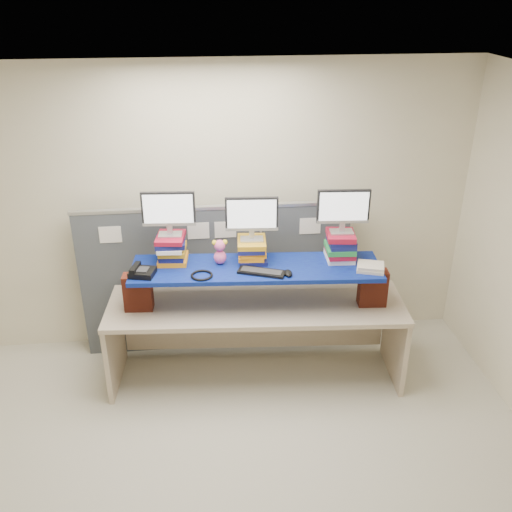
{
  "coord_description": "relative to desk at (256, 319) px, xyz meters",
  "views": [
    {
      "loc": [
        -0.15,
        -3.1,
        3.42
      ],
      "look_at": [
        0.33,
        1.23,
        1.27
      ],
      "focal_mm": 40.0,
      "sensor_mm": 36.0,
      "label": 1
    }
  ],
  "objects": [
    {
      "name": "book_stack_center",
      "position": [
        -0.02,
        0.12,
        0.63
      ],
      "size": [
        0.26,
        0.31,
        0.2
      ],
      "color": "navy",
      "rests_on": "blue_board"
    },
    {
      "name": "keyboard",
      "position": [
        0.03,
        -0.13,
        0.54
      ],
      "size": [
        0.42,
        0.27,
        0.03
      ],
      "rotation": [
        0.0,
        0.0,
        -0.37
      ],
      "color": "black",
      "rests_on": "blue_board"
    },
    {
      "name": "monitor_left",
      "position": [
        -0.72,
        0.17,
        1.01
      ],
      "size": [
        0.45,
        0.14,
        0.39
      ],
      "rotation": [
        0.0,
        0.0,
        -0.07
      ],
      "color": "#A7A8AC",
      "rests_on": "book_stack_left"
    },
    {
      "name": "cubicle_partition",
      "position": [
        -0.33,
        0.55,
        0.13
      ],
      "size": [
        2.6,
        0.06,
        1.53
      ],
      "color": "#3E4349",
      "rests_on": "ground"
    },
    {
      "name": "binder_stack",
      "position": [
        0.96,
        -0.17,
        0.56
      ],
      "size": [
        0.27,
        0.24,
        0.05
      ],
      "rotation": [
        0.0,
        0.0,
        -0.3
      ],
      "color": "beige",
      "rests_on": "blue_board"
    },
    {
      "name": "monitor_center",
      "position": [
        -0.02,
        0.12,
        0.95
      ],
      "size": [
        0.45,
        0.14,
        0.39
      ],
      "rotation": [
        0.0,
        0.0,
        -0.07
      ],
      "color": "#A7A8AC",
      "rests_on": "book_stack_center"
    },
    {
      "name": "desk_phone",
      "position": [
        -0.97,
        -0.05,
        0.56
      ],
      "size": [
        0.24,
        0.22,
        0.09
      ],
      "rotation": [
        0.0,
        0.0,
        -0.25
      ],
      "color": "black",
      "rests_on": "blue_board"
    },
    {
      "name": "room",
      "position": [
        -0.33,
        -1.23,
        0.76
      ],
      "size": [
        5.0,
        4.0,
        2.8
      ],
      "color": "beige",
      "rests_on": "ground"
    },
    {
      "name": "brick_pier_left",
      "position": [
        -1.02,
        0.02,
        0.33
      ],
      "size": [
        0.25,
        0.15,
        0.33
      ],
      "primitive_type": "cube",
      "rotation": [
        0.0,
        0.0,
        -0.07
      ],
      "color": "maroon",
      "rests_on": "desk"
    },
    {
      "name": "brick_pier_right",
      "position": [
        1.01,
        -0.12,
        0.33
      ],
      "size": [
        0.25,
        0.15,
        0.33
      ],
      "primitive_type": "cube",
      "rotation": [
        0.0,
        0.0,
        -0.07
      ],
      "color": "maroon",
      "rests_on": "desk"
    },
    {
      "name": "blue_board",
      "position": [
        0.0,
        0.0,
        0.51
      ],
      "size": [
        2.18,
        0.69,
        0.04
      ],
      "primitive_type": "cube",
      "rotation": [
        0.0,
        0.0,
        -0.07
      ],
      "color": "#080C6F",
      "rests_on": "brick_pier_left"
    },
    {
      "name": "desk",
      "position": [
        0.0,
        0.0,
        0.0
      ],
      "size": [
        2.68,
        0.96,
        0.8
      ],
      "rotation": [
        0.0,
        0.0,
        -0.07
      ],
      "color": "#BCA88F",
      "rests_on": "ground"
    },
    {
      "name": "mouse",
      "position": [
        0.25,
        -0.19,
        0.55
      ],
      "size": [
        0.07,
        0.12,
        0.04
      ],
      "primitive_type": "ellipsoid",
      "rotation": [
        0.0,
        0.0,
        0.02
      ],
      "color": "black",
      "rests_on": "blue_board"
    },
    {
      "name": "book_stack_right",
      "position": [
        0.75,
        0.06,
        0.66
      ],
      "size": [
        0.27,
        0.31,
        0.25
      ],
      "color": "white",
      "rests_on": "blue_board"
    },
    {
      "name": "monitor_right",
      "position": [
        0.75,
        0.06,
        1.01
      ],
      "size": [
        0.45,
        0.14,
        0.39
      ],
      "rotation": [
        0.0,
        0.0,
        -0.07
      ],
      "color": "#A7A8AC",
      "rests_on": "book_stack_right"
    },
    {
      "name": "headset",
      "position": [
        -0.47,
        -0.13,
        0.54
      ],
      "size": [
        0.21,
        0.21,
        0.02
      ],
      "primitive_type": "torus",
      "rotation": [
        0.0,
        0.0,
        -0.14
      ],
      "color": "black",
      "rests_on": "blue_board"
    },
    {
      "name": "plush_toy",
      "position": [
        -0.3,
        0.09,
        0.65
      ],
      "size": [
        0.13,
        0.1,
        0.23
      ],
      "rotation": [
        0.0,
        0.0,
        0.11
      ],
      "color": "pink",
      "rests_on": "blue_board"
    },
    {
      "name": "book_stack_left",
      "position": [
        -0.72,
        0.17,
        0.66
      ],
      "size": [
        0.28,
        0.32,
        0.25
      ],
      "color": "orange",
      "rests_on": "blue_board"
    }
  ]
}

